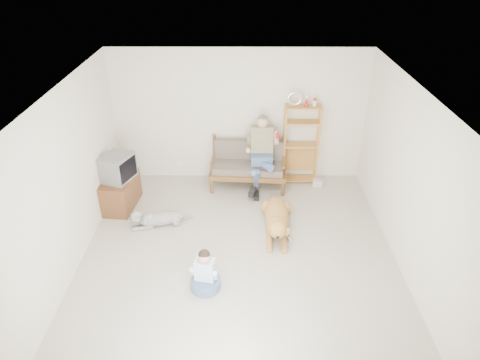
{
  "coord_description": "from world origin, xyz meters",
  "views": [
    {
      "loc": [
        0.04,
        -5.21,
        4.52
      ],
      "look_at": [
        0.02,
        1.0,
        0.91
      ],
      "focal_mm": 32.0,
      "sensor_mm": 36.0,
      "label": 1
    }
  ],
  "objects_px": {
    "tv_stand": "(120,192)",
    "loveseat": "(248,164)",
    "etagere": "(301,144)",
    "golden_retriever": "(277,220)"
  },
  "relations": [
    {
      "from": "golden_retriever",
      "to": "etagere",
      "type": "bearing_deg",
      "value": 74.41
    },
    {
      "from": "tv_stand",
      "to": "golden_retriever",
      "type": "relative_size",
      "value": 0.56
    },
    {
      "from": "loveseat",
      "to": "tv_stand",
      "type": "distance_m",
      "value": 2.53
    },
    {
      "from": "tv_stand",
      "to": "loveseat",
      "type": "bearing_deg",
      "value": 23.9
    },
    {
      "from": "tv_stand",
      "to": "etagere",
      "type": "bearing_deg",
      "value": 21.53
    },
    {
      "from": "loveseat",
      "to": "golden_retriever",
      "type": "distance_m",
      "value": 1.62
    },
    {
      "from": "loveseat",
      "to": "etagere",
      "type": "relative_size",
      "value": 0.8
    },
    {
      "from": "tv_stand",
      "to": "golden_retriever",
      "type": "bearing_deg",
      "value": -8.61
    },
    {
      "from": "tv_stand",
      "to": "golden_retriever",
      "type": "distance_m",
      "value": 2.97
    },
    {
      "from": "etagere",
      "to": "tv_stand",
      "type": "bearing_deg",
      "value": -164.2
    }
  ]
}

